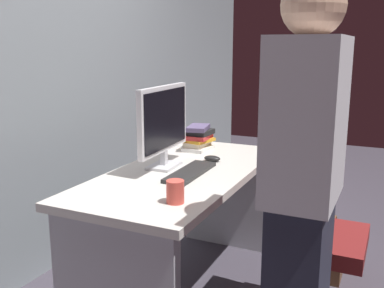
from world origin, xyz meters
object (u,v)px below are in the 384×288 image
at_px(office_chair, 307,244).
at_px(keyboard, 190,172).
at_px(monitor, 164,122).
at_px(person_at_desk, 302,200).
at_px(desk, 184,208).
at_px(book_stack, 198,138).
at_px(handbag, 332,252).
at_px(mouse, 212,158).
at_px(cup_near_keyboard, 175,192).

bearing_deg(office_chair, keyboard, 95.01).
bearing_deg(monitor, person_at_desk, -121.52).
xyz_separation_m(desk, keyboard, (-0.06, -0.07, 0.23)).
relative_size(book_stack, handbag, 0.61).
relative_size(mouse, cup_near_keyboard, 0.99).
bearing_deg(mouse, desk, 163.39).
height_order(office_chair, person_at_desk, person_at_desk).
distance_m(person_at_desk, book_stack, 1.33).
relative_size(person_at_desk, keyboard, 3.81).
bearing_deg(desk, cup_near_keyboard, -157.92).
bearing_deg(cup_near_keyboard, handbag, -27.35).
relative_size(office_chair, monitor, 1.74).
distance_m(keyboard, cup_near_keyboard, 0.45).
bearing_deg(book_stack, desk, -165.13).
bearing_deg(office_chair, mouse, 68.57).
bearing_deg(keyboard, mouse, -1.69).
height_order(office_chair, keyboard, office_chair).
xyz_separation_m(desk, office_chair, (-0.00, -0.69, -0.08)).
bearing_deg(mouse, keyboard, 179.33).
height_order(desk, handbag, desk).
distance_m(desk, office_chair, 0.69).
relative_size(office_chair, person_at_desk, 0.57).
height_order(cup_near_keyboard, book_stack, book_stack).
relative_size(keyboard, mouse, 4.30).
bearing_deg(person_at_desk, cup_near_keyboard, 85.36).
relative_size(monitor, cup_near_keyboard, 5.38).
bearing_deg(desk, book_stack, 14.87).
bearing_deg(handbag, book_stack, 96.72).
xyz_separation_m(desk, person_at_desk, (-0.53, -0.75, 0.33)).
bearing_deg(keyboard, monitor, 71.76).
height_order(office_chair, handbag, office_chair).
bearing_deg(keyboard, office_chair, -86.01).
relative_size(monitor, mouse, 5.41).
height_order(desk, office_chair, office_chair).
xyz_separation_m(person_at_desk, keyboard, (0.48, 0.68, -0.10)).
distance_m(monitor, keyboard, 0.32).
distance_m(monitor, handbag, 1.35).
bearing_deg(handbag, mouse, 116.48).
relative_size(desk, monitor, 2.78).
distance_m(desk, person_at_desk, 0.98).
height_order(keyboard, book_stack, book_stack).
bearing_deg(office_chair, handbag, -6.08).
height_order(monitor, keyboard, monitor).
bearing_deg(monitor, office_chair, -90.29).
xyz_separation_m(office_chair, handbag, (0.58, -0.06, -0.29)).
bearing_deg(book_stack, office_chair, -120.40).
distance_m(desk, keyboard, 0.25).
bearing_deg(person_at_desk, monitor, 58.48).
xyz_separation_m(book_stack, handbag, (0.10, -0.87, -0.67)).
distance_m(office_chair, cup_near_keyboard, 0.77).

